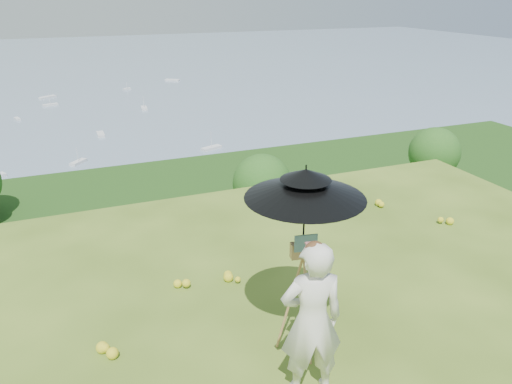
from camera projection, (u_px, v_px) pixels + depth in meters
name	position (u px, v px, depth m)	size (l,w,h in m)	color
shoreline_tier	(87.00, 251.00, 81.35)	(170.00, 28.00, 8.00)	gray
bay_water	(56.00, 80.00, 222.28)	(700.00, 700.00, 0.00)	#738FA4
slope_trees	(94.00, 246.00, 39.06)	(110.00, 50.00, 6.00)	#195118
harbor_town	(82.00, 215.00, 78.89)	(110.00, 22.00, 5.00)	silver
moored_boats	(19.00, 123.00, 149.99)	(140.00, 140.00, 0.70)	silver
painter	(312.00, 321.00, 4.69)	(0.61, 0.40, 1.67)	beige
field_easel	(302.00, 294.00, 5.29)	(0.55, 0.55, 1.46)	#A47945
sun_umbrella	(304.00, 211.00, 4.96)	(1.21, 1.21, 0.97)	black
painter_cap	(315.00, 247.00, 4.39)	(0.19, 0.22, 0.10)	#C06969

